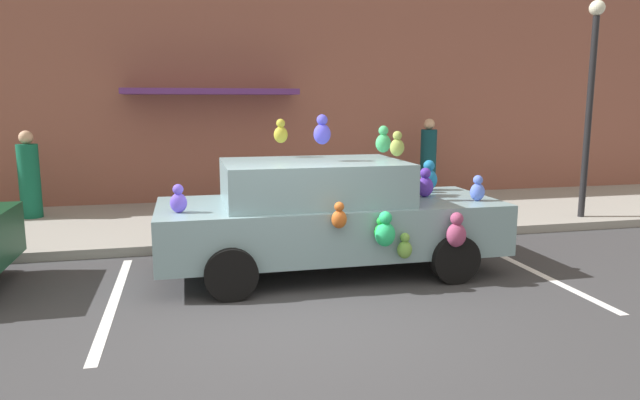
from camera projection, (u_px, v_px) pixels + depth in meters
The scene contains 10 objects.
ground_plane at pixel (292, 317), 6.28m from camera, with size 60.00×60.00×0.00m, color #38383A.
sidewalk at pixel (245, 220), 11.07m from camera, with size 24.00×4.00×0.15m, color gray.
storefront_building at pixel (232, 62), 12.60m from camera, with size 24.00×1.25×6.40m.
parking_stripe_front at pixel (530, 269), 8.05m from camera, with size 0.12×3.60×0.01m, color silver.
parking_stripe_rear at pixel (114, 300), 6.79m from camera, with size 0.12×3.60×0.01m, color silver.
plush_covered_car at pixel (327, 214), 7.89m from camera, with size 4.65×2.15×2.17m.
teddy_bear_on_sidewalk at pixel (282, 211), 9.87m from camera, with size 0.38×0.31×0.72m.
street_lamp_post at pixel (591, 88), 10.63m from camera, with size 0.28×0.28×4.01m.
pedestrian_near_shopfront at pixel (428, 162), 13.01m from camera, with size 0.36×0.36×1.82m.
pedestrian_walking_past at pixel (29, 178), 10.84m from camera, with size 0.39×0.39×1.66m.
Camera 1 is at (-1.07, -5.88, 2.33)m, focal length 32.11 mm.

